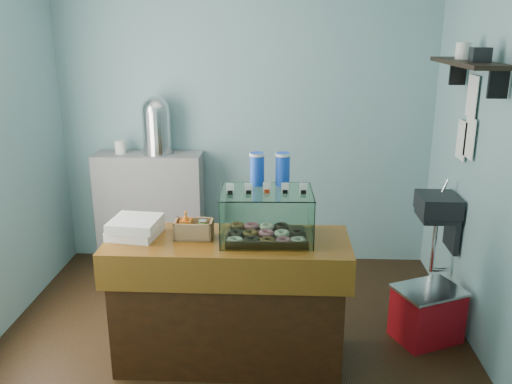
{
  "coord_description": "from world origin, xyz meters",
  "views": [
    {
      "loc": [
        0.34,
        -3.54,
        2.25
      ],
      "look_at": [
        0.18,
        -0.15,
        1.2
      ],
      "focal_mm": 38.0,
      "sensor_mm": 36.0,
      "label": 1
    }
  ],
  "objects_px": {
    "coffee_urn": "(157,124)",
    "red_cooler": "(427,314)",
    "display_case": "(267,212)",
    "counter": "(229,300)"
  },
  "relations": [
    {
      "from": "red_cooler",
      "to": "display_case",
      "type": "bearing_deg",
      "value": 167.8
    },
    {
      "from": "red_cooler",
      "to": "coffee_urn",
      "type": "bearing_deg",
      "value": 126.07
    },
    {
      "from": "counter",
      "to": "coffee_urn",
      "type": "bearing_deg",
      "value": 116.81
    },
    {
      "from": "display_case",
      "to": "coffee_urn",
      "type": "relative_size",
      "value": 1.14
    },
    {
      "from": "coffee_urn",
      "to": "counter",
      "type": "bearing_deg",
      "value": -63.19
    },
    {
      "from": "coffee_urn",
      "to": "red_cooler",
      "type": "height_order",
      "value": "coffee_urn"
    },
    {
      "from": "display_case",
      "to": "coffee_urn",
      "type": "height_order",
      "value": "coffee_urn"
    },
    {
      "from": "coffee_urn",
      "to": "red_cooler",
      "type": "xyz_separation_m",
      "value": [
        2.24,
        -1.26,
        -1.17
      ]
    },
    {
      "from": "coffee_urn",
      "to": "red_cooler",
      "type": "relative_size",
      "value": 0.93
    },
    {
      "from": "display_case",
      "to": "coffee_urn",
      "type": "xyz_separation_m",
      "value": [
        -1.05,
        1.52,
        0.31
      ]
    }
  ]
}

